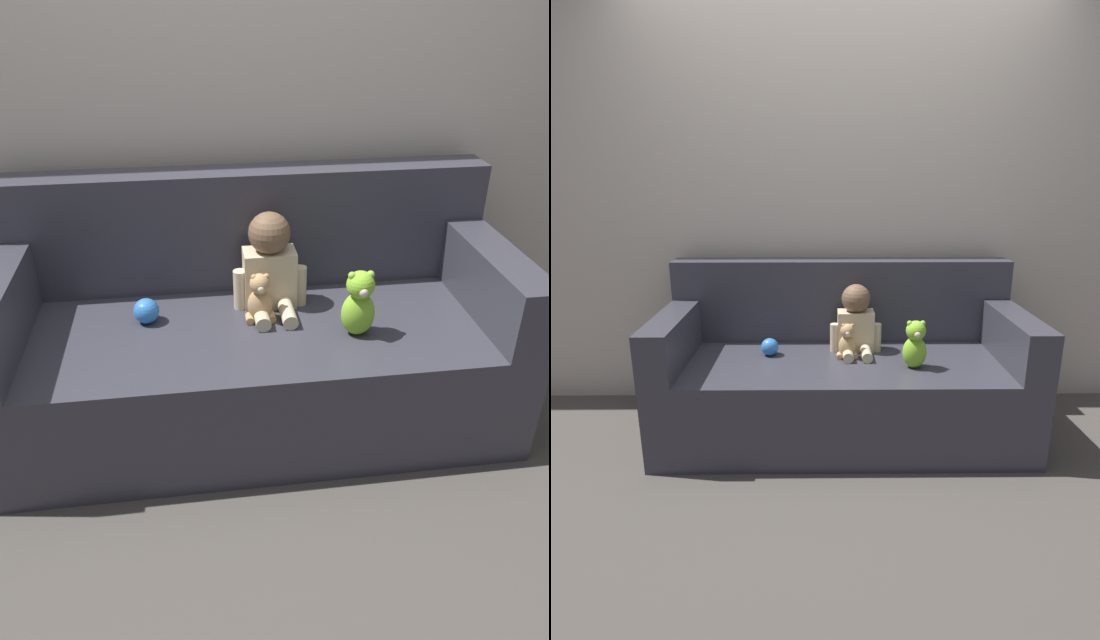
# 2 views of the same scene
# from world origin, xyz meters

# --- Properties ---
(ground_plane) EXTENTS (12.00, 12.00, 0.00)m
(ground_plane) POSITION_xyz_m (0.00, 0.00, 0.00)
(ground_plane) COLOR #4C4742
(wall_back) EXTENTS (8.00, 0.05, 2.60)m
(wall_back) POSITION_xyz_m (0.00, 0.52, 1.30)
(wall_back) COLOR beige
(wall_back) RESTS_ON ground_plane
(couch) EXTENTS (2.00, 0.87, 0.94)m
(couch) POSITION_xyz_m (0.00, 0.06, 0.33)
(couch) COLOR #383842
(couch) RESTS_ON ground_plane
(person_baby) EXTENTS (0.29, 0.30, 0.39)m
(person_baby) POSITION_xyz_m (0.08, 0.11, 0.63)
(person_baby) COLOR beige
(person_baby) RESTS_ON couch
(teddy_bear_brown) EXTENTS (0.12, 0.09, 0.20)m
(teddy_bear_brown) POSITION_xyz_m (0.02, -0.00, 0.55)
(teddy_bear_brown) COLOR tan
(teddy_bear_brown) RESTS_ON couch
(plush_toy_side) EXTENTS (0.13, 0.12, 0.26)m
(plush_toy_side) POSITION_xyz_m (0.37, -0.16, 0.58)
(plush_toy_side) COLOR #8CD133
(plush_toy_side) RESTS_ON couch
(toy_ball) EXTENTS (0.10, 0.10, 0.10)m
(toy_ball) POSITION_xyz_m (-0.41, 0.04, 0.50)
(toy_ball) COLOR #337FDB
(toy_ball) RESTS_ON couch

